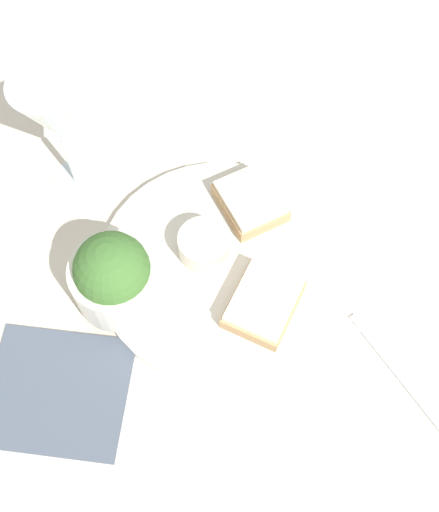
{
  "coord_description": "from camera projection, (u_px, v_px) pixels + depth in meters",
  "views": [
    {
      "loc": [
        0.32,
        0.04,
        0.69
      ],
      "look_at": [
        0.0,
        0.0,
        0.03
      ],
      "focal_mm": 45.0,
      "sensor_mm": 36.0,
      "label": 1
    }
  ],
  "objects": [
    {
      "name": "ground_plane",
      "position": [
        220.0,
        269.0,
        0.76
      ],
      "size": [
        4.0,
        4.0,
        0.0
      ],
      "primitive_type": "plane",
      "color": "beige"
    },
    {
      "name": "cheese_toast_far",
      "position": [
        250.0,
        201.0,
        0.77
      ],
      "size": [
        0.1,
        0.1,
        0.03
      ],
      "color": "tan",
      "rests_on": "dinner_plate"
    },
    {
      "name": "sauce_ramekin",
      "position": [
        204.0,
        244.0,
        0.74
      ],
      "size": [
        0.06,
        0.06,
        0.03
      ],
      "color": "beige",
      "rests_on": "dinner_plate"
    },
    {
      "name": "fork",
      "position": [
        401.0,
        376.0,
        0.7
      ],
      "size": [
        0.14,
        0.12,
        0.01
      ],
      "color": "silver",
      "rests_on": "ground_plane"
    },
    {
      "name": "wine_glass",
      "position": [
        55.0,
        116.0,
        0.7
      ],
      "size": [
        0.08,
        0.08,
        0.18
      ],
      "color": "silver",
      "rests_on": "ground_plane"
    },
    {
      "name": "salad_bowl",
      "position": [
        114.0,
        276.0,
        0.69
      ],
      "size": [
        0.1,
        0.1,
        0.1
      ],
      "color": "silver",
      "rests_on": "dinner_plate"
    },
    {
      "name": "napkin",
      "position": [
        57.0,
        391.0,
        0.69
      ],
      "size": [
        0.14,
        0.15,
        0.01
      ],
      "color": "#4C5666",
      "rests_on": "ground_plane"
    },
    {
      "name": "cheese_toast_near",
      "position": [
        264.0,
        303.0,
        0.71
      ],
      "size": [
        0.1,
        0.09,
        0.03
      ],
      "color": "tan",
      "rests_on": "dinner_plate"
    },
    {
      "name": "dinner_plate",
      "position": [
        220.0,
        266.0,
        0.76
      ],
      "size": [
        0.29,
        0.29,
        0.01
      ],
      "color": "silver",
      "rests_on": "ground_plane"
    }
  ]
}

